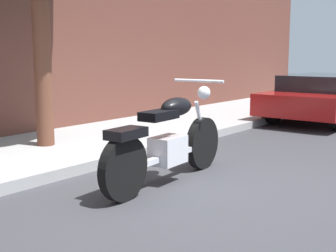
# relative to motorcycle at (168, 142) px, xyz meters

# --- Properties ---
(ground_plane) EXTENTS (60.00, 60.00, 0.00)m
(ground_plane) POSITION_rel_motorcycle_xyz_m (0.07, -0.22, -0.49)
(ground_plane) COLOR #38383D
(sidewalk) EXTENTS (22.98, 2.44, 0.14)m
(sidewalk) POSITION_rel_motorcycle_xyz_m (0.07, 2.28, -0.42)
(sidewalk) COLOR #A0A0A0
(sidewalk) RESTS_ON ground
(motorcycle) EXTENTS (2.29, 0.70, 1.17)m
(motorcycle) POSITION_rel_motorcycle_xyz_m (0.00, 0.00, 0.00)
(motorcycle) COLOR black
(motorcycle) RESTS_ON ground
(parked_car_red) EXTENTS (4.16, 1.77, 1.03)m
(parked_car_red) POSITION_rel_motorcycle_xyz_m (6.28, 0.28, 0.07)
(parked_car_red) COLOR black
(parked_car_red) RESTS_ON ground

